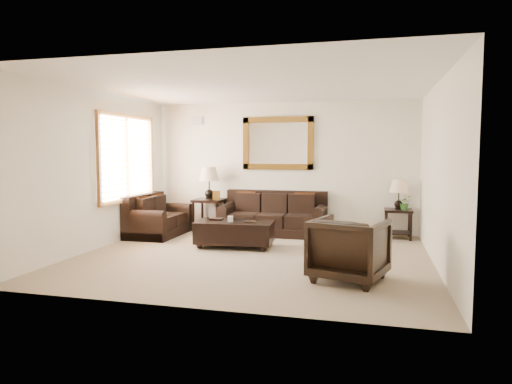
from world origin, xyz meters
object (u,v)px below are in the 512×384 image
(sofa, at_px, (274,219))
(end_table_right, at_px, (399,200))
(coffee_table, at_px, (235,231))
(loveseat, at_px, (156,220))
(armchair, at_px, (349,246))
(end_table_left, at_px, (209,189))

(sofa, relative_size, end_table_right, 1.85)
(end_table_right, relative_size, coffee_table, 0.82)
(loveseat, height_order, armchair, armchair)
(end_table_left, bearing_deg, loveseat, -136.57)
(sofa, xyz_separation_m, armchair, (1.66, -3.08, 0.14))
(end_table_right, xyz_separation_m, armchair, (-0.77, -3.20, -0.29))
(end_table_left, bearing_deg, coffee_table, -55.80)
(end_table_right, bearing_deg, end_table_left, -179.28)
(loveseat, distance_m, end_table_right, 4.78)
(end_table_left, height_order, coffee_table, end_table_left)
(end_table_left, distance_m, coffee_table, 1.92)
(end_table_left, height_order, armchair, end_table_left)
(sofa, xyz_separation_m, coffee_table, (-0.39, -1.44, -0.03))
(loveseat, bearing_deg, end_table_right, -79.81)
(sofa, xyz_separation_m, end_table_right, (2.44, 0.12, 0.43))
(armchair, bearing_deg, end_table_right, -87.22)
(sofa, distance_m, loveseat, 2.36)
(end_table_right, distance_m, armchair, 3.30)
(loveseat, bearing_deg, coffee_table, -110.97)
(coffee_table, distance_m, armchair, 2.63)
(loveseat, bearing_deg, sofa, -72.16)
(end_table_right, bearing_deg, coffee_table, -151.13)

